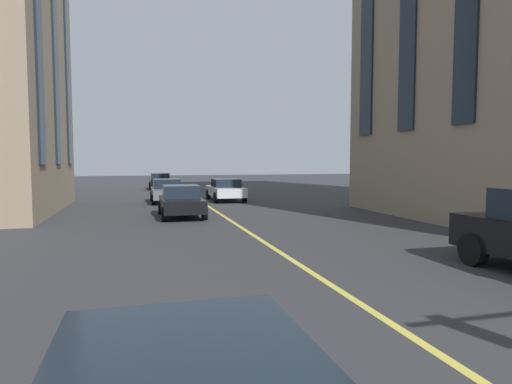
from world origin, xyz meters
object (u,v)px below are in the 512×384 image
car_grey_oncoming (167,191)px  car_white_parked_a (226,189)px  car_black_far (181,201)px  car_black_near (160,181)px

car_grey_oncoming → car_white_parked_a: bearing=-86.6°
car_black_far → car_grey_oncoming: bearing=1.4°
car_white_parked_a → car_black_far: car_black_far is taller
car_white_parked_a → car_black_far: bearing=154.5°
car_grey_oncoming → car_black_near: bearing=-1.0°
car_black_far → car_black_near: size_ratio=1.00×
car_black_near → car_grey_oncoming: bearing=179.0°
car_grey_oncoming → car_black_far: bearing=-178.6°
car_black_far → car_black_near: bearing=-0.1°
car_black_far → car_grey_oncoming: size_ratio=1.00×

